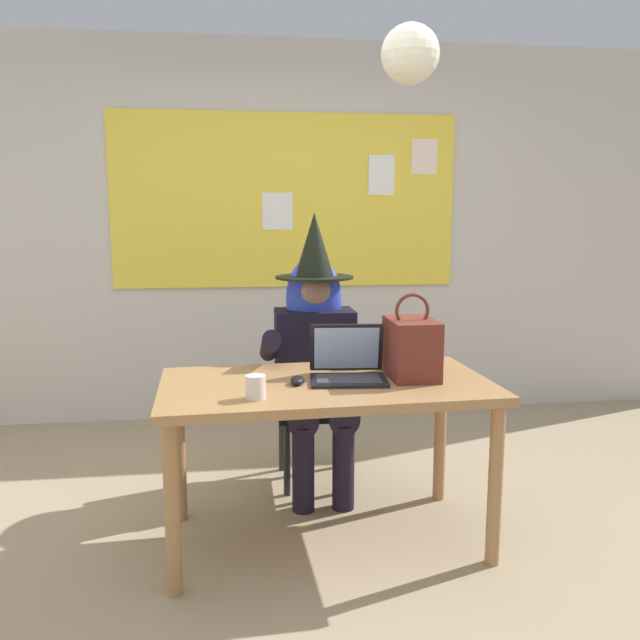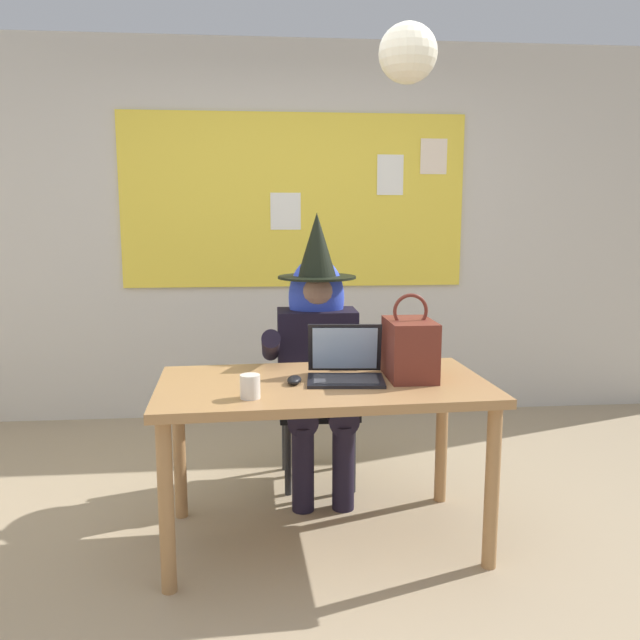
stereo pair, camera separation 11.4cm
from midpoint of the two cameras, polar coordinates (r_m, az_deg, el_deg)
The scene contains 9 objects.
ground_plane at distance 2.96m, azimuth -0.69°, elevation -20.04°, with size 24.00×24.00×0.00m, color tan.
wall_back_bulletin at distance 4.60m, azimuth -3.71°, elevation 7.82°, with size 6.62×2.10×2.64m.
desk_main at distance 2.82m, azimuth -0.61°, elevation -7.26°, with size 1.46×0.82×0.74m.
chair_at_desk at distance 3.57m, azimuth -1.54°, elevation -6.31°, with size 0.42×0.42×0.88m.
person_costumed at distance 3.39m, azimuth -1.35°, elevation -2.05°, with size 0.59×0.67×1.47m.
laptop at distance 2.82m, azimuth 1.33°, elevation -4.23°, with size 0.36×0.31×0.24m.
computer_mouse at distance 2.75m, azimuth -3.21°, elevation -5.38°, with size 0.06×0.10×0.03m, color black.
handbag at distance 2.86m, azimuth 7.01°, elevation -2.45°, with size 0.20×0.30×0.38m.
coffee_mug at distance 2.54m, azimuth -7.05°, elevation -5.96°, with size 0.08×0.08×0.10m, color silver.
Camera 1 is at (-0.36, -2.56, 1.45)m, focal length 35.95 mm.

